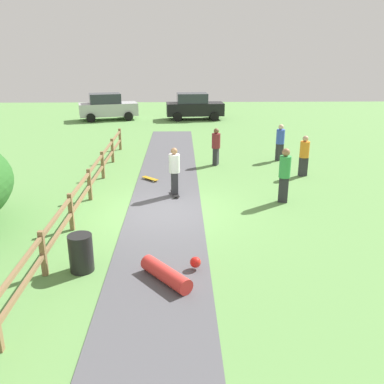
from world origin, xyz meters
The scene contains 13 objects.
ground_plane centered at (0.00, 0.00, 0.00)m, with size 60.00×60.00×0.00m, color #60934C.
asphalt_path centered at (0.00, 0.00, 0.01)m, with size 2.40×28.00×0.02m, color #515156.
wooden_fence centered at (-2.60, 0.00, 0.67)m, with size 0.12×18.12×1.10m.
trash_bin centered at (-1.80, -3.66, 0.45)m, with size 0.56×0.56×0.90m, color black.
skater_riding centered at (0.31, 1.60, 0.98)m, with size 0.44×0.82×1.72m.
skater_fallen centered at (0.23, -4.20, 0.20)m, with size 1.41×1.39×0.36m.
skateboard_loose centered at (-0.69, 3.47, 0.09)m, with size 0.71×0.71×0.08m.
bystander_maroon centered at (2.10, 5.80, 0.91)m, with size 0.50×0.50×1.66m.
bystander_blue centered at (5.15, 6.56, 0.93)m, with size 0.52×0.52×1.69m.
bystander_orange centered at (5.54, 3.98, 0.92)m, with size 0.47×0.47×1.67m.
bystander_green centered at (3.99, 0.88, 1.04)m, with size 0.46×0.46×1.86m.
parked_car_black centered at (1.56, 18.98, 0.96)m, with size 4.30×2.22×1.92m.
parked_car_silver centered at (-4.84, 18.97, 0.96)m, with size 4.49×2.77×1.92m.
Camera 1 is at (0.54, -12.47, 4.91)m, focal length 39.25 mm.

